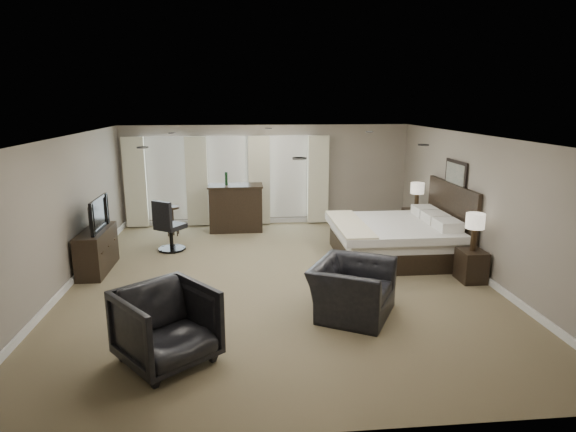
{
  "coord_description": "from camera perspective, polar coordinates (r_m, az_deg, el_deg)",
  "views": [
    {
      "loc": [
        -0.64,
        -8.32,
        3.21
      ],
      "look_at": [
        0.2,
        0.4,
        1.1
      ],
      "focal_mm": 30.0,
      "sensor_mm": 36.0,
      "label": 1
    }
  ],
  "objects": [
    {
      "name": "room",
      "position": [
        8.56,
        -1.07,
        0.65
      ],
      "size": [
        7.6,
        8.6,
        2.64
      ],
      "color": "#706347",
      "rests_on": "ground"
    },
    {
      "name": "window_bay",
      "position": [
        12.6,
        -7.09,
        4.26
      ],
      "size": [
        5.25,
        0.2,
        2.3
      ],
      "color": "silver",
      "rests_on": "room"
    },
    {
      "name": "bed",
      "position": [
        10.2,
        13.07,
        -0.64
      ],
      "size": [
        2.43,
        2.32,
        1.55
      ],
      "primitive_type": "cube",
      "color": "silver",
      "rests_on": "ground"
    },
    {
      "name": "nightstand_near",
      "position": [
        9.39,
        20.89,
        -5.52
      ],
      "size": [
        0.43,
        0.53,
        0.58
      ],
      "primitive_type": "cube",
      "color": "black",
      "rests_on": "ground"
    },
    {
      "name": "nightstand_far",
      "position": [
        11.93,
        14.84,
        -0.87
      ],
      "size": [
        0.5,
        0.62,
        0.67
      ],
      "primitive_type": "cube",
      "color": "black",
      "rests_on": "ground"
    },
    {
      "name": "lamp_near",
      "position": [
        9.21,
        21.21,
        -1.8
      ],
      "size": [
        0.33,
        0.33,
        0.69
      ],
      "primitive_type": "cube",
      "color": "beige",
      "rests_on": "nightstand_near"
    },
    {
      "name": "lamp_far",
      "position": [
        11.78,
        15.03,
        2.26
      ],
      "size": [
        0.32,
        0.32,
        0.66
      ],
      "primitive_type": "cube",
      "color": "beige",
      "rests_on": "nightstand_far"
    },
    {
      "name": "wall_art",
      "position": [
        10.43,
        19.22,
        4.74
      ],
      "size": [
        0.04,
        0.96,
        0.56
      ],
      "primitive_type": "cube",
      "color": "slate",
      "rests_on": "room"
    },
    {
      "name": "dresser",
      "position": [
        9.95,
        -21.7,
        -3.81
      ],
      "size": [
        0.45,
        1.4,
        0.81
      ],
      "primitive_type": "cube",
      "color": "black",
      "rests_on": "ground"
    },
    {
      "name": "tv",
      "position": [
        9.83,
        -21.94,
        -1.14
      ],
      "size": [
        0.62,
        1.08,
        0.14
      ],
      "primitive_type": "imported",
      "rotation": [
        0.0,
        0.0,
        1.57
      ],
      "color": "black",
      "rests_on": "dresser"
    },
    {
      "name": "armchair_near",
      "position": [
        7.42,
        7.64,
        -7.58
      ],
      "size": [
        1.33,
        1.5,
        1.1
      ],
      "primitive_type": "imported",
      "rotation": [
        0.0,
        0.0,
        1.06
      ],
      "color": "black",
      "rests_on": "ground"
    },
    {
      "name": "armchair_far",
      "position": [
        6.27,
        -14.23,
        -12.13
      ],
      "size": [
        1.43,
        1.41,
        1.07
      ],
      "primitive_type": "imported",
      "rotation": [
        0.0,
        0.0,
        0.68
      ],
      "color": "black",
      "rests_on": "ground"
    },
    {
      "name": "bar_counter",
      "position": [
        12.14,
        -6.2,
        0.99
      ],
      "size": [
        1.35,
        0.7,
        1.18
      ],
      "primitive_type": "cube",
      "color": "black",
      "rests_on": "ground"
    },
    {
      "name": "bar_stool_left",
      "position": [
        12.03,
        -13.5,
        -0.55
      ],
      "size": [
        0.38,
        0.38,
        0.72
      ],
      "primitive_type": "cube",
      "rotation": [
        0.0,
        0.0,
        0.13
      ],
      "color": "black",
      "rests_on": "ground"
    },
    {
      "name": "bar_stool_right",
      "position": [
        12.11,
        -4.49,
        -0.01
      ],
      "size": [
        0.45,
        0.45,
        0.77
      ],
      "primitive_type": "cube",
      "rotation": [
        0.0,
        0.0,
        -0.29
      ],
      "color": "black",
      "rests_on": "ground"
    },
    {
      "name": "desk_chair",
      "position": [
        10.77,
        -13.75,
        -1.05
      ],
      "size": [
        0.81,
        0.81,
        1.14
      ],
      "primitive_type": "cube",
      "rotation": [
        0.0,
        0.0,
        2.54
      ],
      "color": "black",
      "rests_on": "ground"
    }
  ]
}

